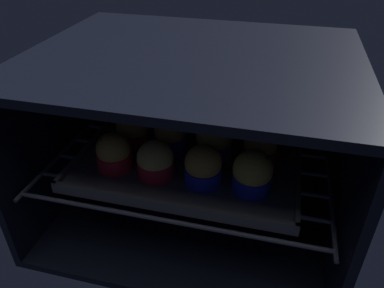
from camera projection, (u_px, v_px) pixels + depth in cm
name	position (u px, v px, depth cm)	size (l,w,h in cm)	color
oven_cavity	(198.00, 132.00, 78.38)	(59.00, 47.00, 37.00)	black
oven_rack	(193.00, 157.00, 76.78)	(54.80, 42.00, 0.80)	#444756
baking_tray	(192.00, 154.00, 75.72)	(42.89, 34.20, 2.20)	#4C4C51
muffin_row0_col0	(114.00, 153.00, 69.46)	(6.76, 6.76, 7.21)	red
muffin_row0_col1	(155.00, 161.00, 67.46)	(6.76, 6.76, 7.11)	red
muffin_row0_col2	(203.00, 167.00, 65.53)	(6.76, 6.76, 7.53)	#1928B7
muffin_row0_col3	(253.00, 173.00, 63.63)	(6.96, 6.96, 7.84)	#1928B7
muffin_row1_col0	(133.00, 129.00, 76.43)	(6.81, 6.81, 7.68)	red
muffin_row1_col1	(171.00, 134.00, 74.59)	(6.76, 6.76, 7.65)	#1928B7
muffin_row1_col2	(215.00, 138.00, 72.62)	(7.40, 7.40, 8.29)	#7A238C
muffin_row1_col3	(260.00, 146.00, 70.94)	(6.76, 6.76, 7.53)	red
muffin_row2_col0	(146.00, 111.00, 83.61)	(7.05, 7.05, 7.23)	silver
muffin_row2_col1	(182.00, 115.00, 81.52)	(7.24, 7.24, 7.56)	#0C8C84
muffin_row2_col2	(220.00, 120.00, 79.75)	(6.76, 6.76, 7.77)	#7A238C
muffin_row2_col3	(263.00, 125.00, 78.51)	(6.76, 6.76, 6.96)	silver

